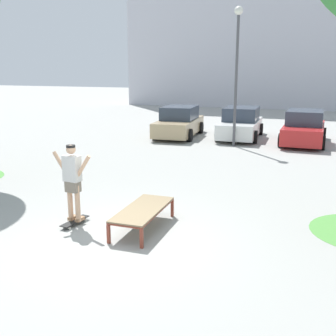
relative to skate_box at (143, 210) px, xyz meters
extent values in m
plane|color=#999993|center=(-0.19, -0.78, -0.41)|extent=(120.00, 120.00, 0.00)
cube|color=silver|center=(1.99, 29.87, 7.13)|extent=(31.95, 4.00, 15.08)
cube|color=brown|center=(-0.38, 0.91, -0.22)|extent=(0.06, 0.06, 0.38)
cube|color=brown|center=(0.32, 0.93, -0.22)|extent=(0.06, 0.06, 0.38)
cube|color=brown|center=(-0.32, -0.93, -0.22)|extent=(0.06, 0.06, 0.38)
cube|color=brown|center=(0.38, -0.91, -0.22)|extent=(0.06, 0.06, 0.38)
cylinder|color=brown|center=(-0.35, -0.01, -0.01)|extent=(0.11, 1.90, 0.05)
cylinder|color=brown|center=(0.35, 0.01, -0.01)|extent=(0.11, 1.90, 0.05)
cylinder|color=brown|center=(-0.03, 0.92, -0.01)|extent=(0.76, 0.07, 0.05)
cylinder|color=brown|center=(0.03, -0.92, -0.01)|extent=(0.76, 0.07, 0.05)
cube|color=#847051|center=(0.00, 0.00, 0.03)|extent=(0.82, 1.92, 0.03)
cube|color=black|center=(-1.50, -0.32, -0.33)|extent=(0.27, 0.82, 0.02)
cylinder|color=silver|center=(-1.55, -0.03, -0.39)|extent=(0.04, 0.06, 0.06)
cylinder|color=silver|center=(-1.40, -0.05, -0.39)|extent=(0.04, 0.06, 0.06)
cylinder|color=silver|center=(-1.60, -0.59, -0.39)|extent=(0.04, 0.06, 0.06)
cylinder|color=silver|center=(-1.45, -0.61, -0.39)|extent=(0.04, 0.06, 0.06)
cylinder|color=tan|center=(-1.60, -0.31, 0.09)|extent=(0.11, 0.11, 0.82)
cube|color=#99704C|center=(-1.60, -0.26, -0.29)|extent=(0.12, 0.25, 0.07)
cylinder|color=tan|center=(-1.40, -0.33, 0.09)|extent=(0.11, 0.11, 0.82)
cube|color=#99704C|center=(-1.40, -0.28, -0.29)|extent=(0.12, 0.25, 0.07)
cube|color=#756B5B|center=(-1.50, -0.32, 0.46)|extent=(0.32, 0.23, 0.24)
cube|color=silver|center=(-1.50, -0.32, 0.86)|extent=(0.38, 0.25, 0.56)
cylinder|color=tan|center=(-1.80, -0.29, 0.94)|extent=(0.40, 0.12, 0.52)
cylinder|color=tan|center=(-1.20, -0.35, 0.94)|extent=(0.40, 0.12, 0.52)
sphere|color=tan|center=(-1.50, -0.32, 1.27)|extent=(0.20, 0.20, 0.20)
cylinder|color=black|center=(-1.50, -0.32, 1.34)|extent=(0.19, 0.19, 0.05)
cube|color=tan|center=(-3.36, 11.87, 0.10)|extent=(2.06, 4.33, 0.70)
cube|color=#2D3847|center=(-3.37, 12.02, 0.77)|extent=(1.74, 2.23, 0.64)
cylinder|color=black|center=(-2.40, 10.64, -0.11)|extent=(0.27, 0.62, 0.60)
cylinder|color=black|center=(-4.09, 10.50, -0.11)|extent=(0.27, 0.62, 0.60)
cylinder|color=black|center=(-2.63, 13.24, -0.11)|extent=(0.27, 0.62, 0.60)
cylinder|color=black|center=(-4.32, 13.09, -0.11)|extent=(0.27, 0.62, 0.60)
cube|color=silver|center=(-0.37, 12.47, 0.10)|extent=(1.90, 4.28, 0.70)
cube|color=#2D3847|center=(-0.38, 12.62, 0.77)|extent=(1.66, 2.17, 0.64)
cylinder|color=black|center=(0.54, 11.20, -0.11)|extent=(0.25, 0.61, 0.60)
cylinder|color=black|center=(-1.16, 11.12, -0.11)|extent=(0.25, 0.61, 0.60)
cylinder|color=black|center=(0.42, 13.81, -0.11)|extent=(0.25, 0.61, 0.60)
cylinder|color=black|center=(-1.28, 13.73, -0.11)|extent=(0.25, 0.61, 0.60)
cube|color=red|center=(2.62, 12.01, 0.10)|extent=(1.72, 4.21, 0.70)
cube|color=#2D3847|center=(2.62, 12.16, 0.77)|extent=(1.57, 2.11, 0.64)
cylinder|color=black|center=(3.46, 10.70, -0.11)|extent=(0.22, 0.60, 0.60)
cylinder|color=black|center=(1.76, 10.71, -0.11)|extent=(0.22, 0.60, 0.60)
cylinder|color=black|center=(3.47, 13.31, -0.11)|extent=(0.22, 0.60, 0.60)
cylinder|color=black|center=(1.77, 13.31, -0.11)|extent=(0.22, 0.60, 0.60)
cylinder|color=#4C4C51|center=(-0.21, 10.21, 2.34)|extent=(0.12, 0.12, 5.50)
sphere|color=silver|center=(-0.21, 10.21, 5.24)|extent=(0.36, 0.36, 0.36)
camera|label=1|loc=(3.44, -7.54, 2.94)|focal=43.98mm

